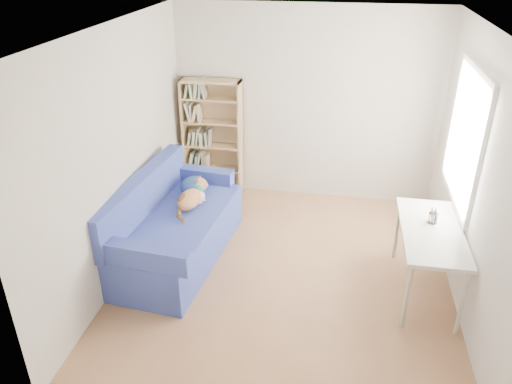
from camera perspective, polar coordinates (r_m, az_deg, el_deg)
ground at (r=5.55m, az=3.32°, el=-9.47°), size 4.00×4.00×0.00m
room_shell at (r=4.78m, az=5.07°, el=6.59°), size 3.54×4.04×2.62m
sofa at (r=5.74m, az=-9.44°, el=-4.02°), size 1.14×2.08×0.98m
bookshelf at (r=7.00m, az=-4.95°, el=5.70°), size 0.82×0.25×1.63m
desk at (r=5.22m, az=19.39°, el=-4.73°), size 0.59×1.28×0.75m
pen_cup at (r=5.28m, az=19.57°, el=-2.70°), size 0.09×0.09×0.18m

